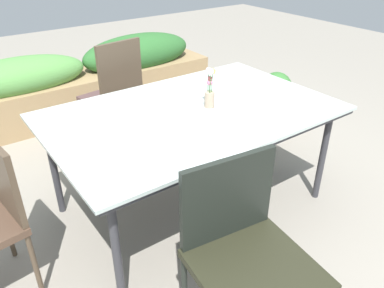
# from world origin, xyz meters

# --- Properties ---
(ground_plane) EXTENTS (12.00, 12.00, 0.00)m
(ground_plane) POSITION_xyz_m (0.00, 0.00, 0.00)
(ground_plane) COLOR gray
(dining_table) EXTENTS (1.79, 1.15, 0.73)m
(dining_table) POSITION_xyz_m (0.08, 0.05, 0.69)
(dining_table) COLOR silver
(dining_table) RESTS_ON ground
(chair_near_left) EXTENTS (0.54, 0.54, 0.90)m
(chair_near_left) POSITION_xyz_m (-0.31, -0.89, 0.53)
(chair_near_left) COLOR #28291A
(chair_near_left) RESTS_ON ground
(chair_far_side) EXTENTS (0.45, 0.45, 1.00)m
(chair_far_side) POSITION_xyz_m (-0.02, 0.98, 0.57)
(chair_far_side) COLOR brown
(chair_far_side) RESTS_ON ground
(flower_vase) EXTENTS (0.06, 0.07, 0.26)m
(flower_vase) POSITION_xyz_m (0.20, 0.03, 0.85)
(flower_vase) COLOR tan
(flower_vase) RESTS_ON dining_table
(planter_box) EXTENTS (2.81, 0.55, 0.73)m
(planter_box) POSITION_xyz_m (0.13, 2.00, 0.34)
(planter_box) COLOR #9E7F56
(planter_box) RESTS_ON ground
(potted_plant) EXTENTS (0.30, 0.30, 0.53)m
(potted_plant) POSITION_xyz_m (1.50, 0.62, 0.28)
(potted_plant) COLOR #9E6047
(potted_plant) RESTS_ON ground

